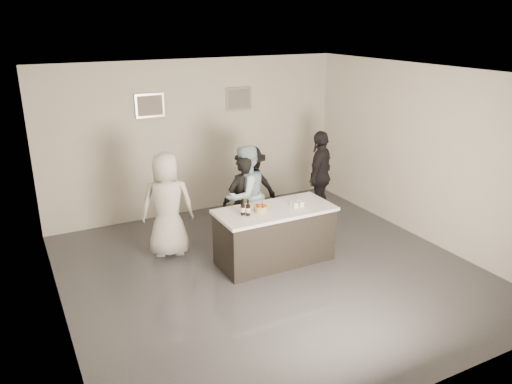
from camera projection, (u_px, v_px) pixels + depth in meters
floor at (271, 271)px, 7.71m from camera, size 6.00×6.00×0.00m
ceiling at (273, 74)px, 6.72m from camera, size 6.00×6.00×0.00m
wall_back at (197, 138)px, 9.73m from camera, size 6.00×0.04×3.00m
wall_front at (427, 266)px, 4.71m from camera, size 6.00×0.04×3.00m
wall_left at (51, 215)px, 5.91m from camera, size 0.04×6.00×3.00m
wall_right at (425, 155)px, 8.52m from camera, size 0.04×6.00×3.00m
picture_left at (150, 105)px, 9.08m from camera, size 0.54×0.04×0.44m
picture_right at (239, 98)px, 9.86m from camera, size 0.54×0.04×0.44m
bar_counter at (275, 235)px, 7.91m from camera, size 1.86×0.86×0.90m
cake at (261, 209)px, 7.65m from camera, size 0.21×0.21×0.08m
beer_bottle_a at (243, 207)px, 7.48m from camera, size 0.07×0.07×0.26m
beer_bottle_b at (248, 207)px, 7.46m from camera, size 0.07×0.07×0.26m
tumbler_cluster at (297, 203)px, 7.88m from camera, size 0.19×0.19×0.08m
candles at (271, 218)px, 7.38m from camera, size 0.24×0.08×0.01m
person_main_black at (243, 201)px, 8.41m from camera, size 0.64×0.48×1.58m
person_main_blue at (245, 195)px, 8.45m from camera, size 1.03×0.92×1.73m
person_guest_left at (167, 205)px, 8.03m from camera, size 0.98×0.79×1.73m
person_guest_right at (320, 175)px, 9.53m from camera, size 1.06×0.96×1.73m
person_guest_back at (250, 189)px, 9.00m from camera, size 1.07×0.69×1.58m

